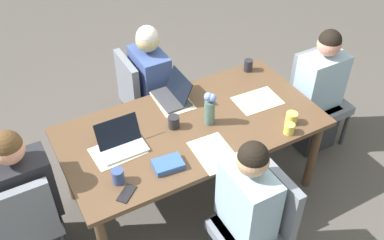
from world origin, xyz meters
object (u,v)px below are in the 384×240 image
object	(u,v)px
person_head_right_left_near	(30,206)
flower_vase	(210,108)
person_far_right_near	(246,218)
laptop_head_right_left_near	(121,143)
chair_far_right_near	(260,222)
coffee_mug_centre_left	(248,65)
dining_table	(192,132)
coffee_mug_near_left	(118,176)
chair_head_right_left_near	(24,220)
person_near_left_far	(151,93)
chair_head_left_left_mid	(316,93)
person_head_left_left_mid	(317,97)
book_red_cover	(168,164)
chair_near_left_far	(141,94)
coffee_mug_far_left	(289,129)
laptop_near_left_far	(174,95)
coffee_mug_centre_right	(174,122)
phone_black	(127,193)
coffee_mug_near_right	(291,118)

from	to	relation	value
person_head_right_left_near	flower_vase	size ratio (longest dim) A/B	4.21
person_far_right_near	laptop_head_right_left_near	world-z (taller)	person_far_right_near
chair_far_right_near	coffee_mug_centre_left	size ratio (longest dim) A/B	8.51
dining_table	coffee_mug_near_left	world-z (taller)	coffee_mug_near_left
chair_far_right_near	chair_head_right_left_near	bearing A→B (deg)	-29.56
person_near_left_far	chair_head_left_left_mid	bearing A→B (deg)	152.30
person_head_right_left_near	person_near_left_far	world-z (taller)	same
person_far_right_near	person_head_right_left_near	bearing A→B (deg)	-32.66
person_head_right_left_near	person_near_left_far	size ratio (longest dim) A/B	1.00
person_head_left_left_mid	chair_head_left_left_mid	bearing A→B (deg)	-128.76
dining_table	book_red_cover	size ratio (longest dim) A/B	9.86
chair_head_left_left_mid	chair_near_left_far	world-z (taller)	same
person_head_right_left_near	coffee_mug_far_left	xyz separation A→B (m)	(-1.84, 0.44, 0.26)
chair_head_left_left_mid	coffee_mug_near_left	xyz separation A→B (m)	(2.04, 0.35, 0.30)
chair_head_right_left_near	person_far_right_near	bearing A→B (deg)	151.03
chair_head_left_left_mid	coffee_mug_centre_left	world-z (taller)	chair_head_left_left_mid
dining_table	coffee_mug_centre_left	distance (m)	0.89
person_head_right_left_near	laptop_head_right_left_near	world-z (taller)	person_head_right_left_near
chair_head_left_left_mid	person_near_left_far	bearing A→B (deg)	-27.70
chair_far_right_near	laptop_near_left_far	xyz separation A→B (m)	(0.03, -1.19, 0.29)
chair_head_right_left_near	coffee_mug_near_left	bearing A→B (deg)	161.84
person_head_right_left_near	book_red_cover	distance (m)	0.99
person_far_right_near	coffee_mug_centre_right	size ratio (longest dim) A/B	12.29
chair_head_left_left_mid	flower_vase	world-z (taller)	flower_vase
laptop_near_left_far	person_head_right_left_near	bearing A→B (deg)	14.73
dining_table	person_far_right_near	bearing A→B (deg)	88.43
person_far_right_near	coffee_mug_centre_left	distance (m)	1.45
chair_near_left_far	coffee_mug_near_left	distance (m)	1.31
laptop_head_right_left_near	coffee_mug_near_left	distance (m)	0.32
chair_head_right_left_near	coffee_mug_near_left	size ratio (longest dim) A/B	8.45
coffee_mug_near_left	coffee_mug_centre_right	world-z (taller)	coffee_mug_near_left
flower_vase	laptop_head_right_left_near	world-z (taller)	flower_vase
chair_near_left_far	flower_vase	world-z (taller)	flower_vase
laptop_head_right_left_near	chair_near_left_far	bearing A→B (deg)	-121.11
person_near_left_far	chair_far_right_near	size ratio (longest dim) A/B	1.33
chair_head_right_left_near	coffee_mug_centre_right	bearing A→B (deg)	-174.93
person_far_right_near	phone_black	distance (m)	0.80
flower_vase	laptop_near_left_far	size ratio (longest dim) A/B	0.89
chair_near_left_far	coffee_mug_centre_left	xyz separation A→B (m)	(-0.84, 0.44, 0.30)
person_head_left_left_mid	person_far_right_near	distance (m)	1.53
chair_head_right_left_near	chair_head_left_left_mid	world-z (taller)	same
flower_vase	laptop_head_right_left_near	bearing A→B (deg)	-5.78
person_far_right_near	coffee_mug_near_right	xyz separation A→B (m)	(-0.69, -0.44, 0.26)
chair_head_right_left_near	coffee_mug_far_left	distance (m)	1.96
coffee_mug_centre_right	person_near_left_far	bearing A→B (deg)	-100.90
person_far_right_near	flower_vase	size ratio (longest dim) A/B	4.21
chair_far_right_near	person_head_right_left_near	bearing A→B (deg)	-33.03
chair_far_right_near	coffee_mug_near_right	world-z (taller)	chair_far_right_near
chair_head_left_left_mid	chair_near_left_far	bearing A→B (deg)	-28.36
chair_head_right_left_near	laptop_head_right_left_near	size ratio (longest dim) A/B	2.81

